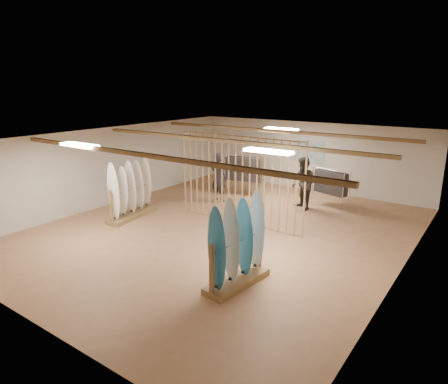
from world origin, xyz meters
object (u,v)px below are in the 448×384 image
Objects in this scene: clothing_rack_b at (331,183)px; rack_left at (131,198)px; rack_right at (237,256)px; clothing_rack_a at (244,169)px; shopper_a at (219,174)px; shopper_b at (303,180)px.

rack_left is at bearing -118.78° from clothing_rack_b.
rack_right is 6.66m from clothing_rack_b.
shopper_a is at bearing -117.84° from clothing_rack_a.
rack_right is at bearing 132.79° from shopper_a.
shopper_b is at bearing -23.63° from clothing_rack_a.
rack_left is 1.02× the size of rack_right.
rack_left is 1.45× the size of clothing_rack_b.
rack_left reaches higher than clothing_rack_b.
shopper_a is at bearing -139.75° from clothing_rack_b.
rack_right is 0.95× the size of shopper_b.
rack_left is 4.75m from clothing_rack_a.
rack_left is at bearing 72.31° from shopper_a.
clothing_rack_a is 0.77× the size of shopper_b.
shopper_b reaches higher than shopper_a.
shopper_a is at bearing 60.64° from rack_left.
rack_left is 5.70m from rack_right.
rack_left is at bearing 167.50° from rack_right.
rack_right is (5.40, -1.83, 0.03)m from rack_left.
clothing_rack_a is 0.78× the size of shopper_a.
rack_left reaches higher than clothing_rack_a.
clothing_rack_b is at bearing 35.73° from rack_left.
shopper_b is at bearing -116.38° from clothing_rack_b.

